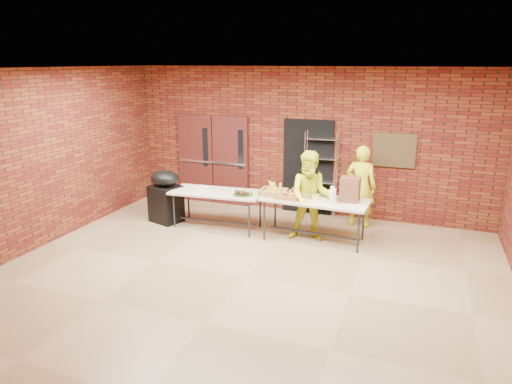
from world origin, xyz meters
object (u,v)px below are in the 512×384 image
(table_left, at_px, (217,194))
(volunteer_man, at_px, (311,196))
(volunteer_woman, at_px, (361,187))
(covered_grill, at_px, (166,196))
(wire_rack, at_px, (320,175))
(table_right, at_px, (315,202))
(coffee_dispenser, at_px, (350,189))

(table_left, xyz_separation_m, volunteer_man, (1.95, 0.00, 0.16))
(volunteer_woman, bearing_deg, covered_grill, 21.82)
(volunteer_woman, bearing_deg, wire_rack, -15.26)
(covered_grill, height_order, volunteer_man, volunteer_man)
(table_right, height_order, covered_grill, covered_grill)
(coffee_dispenser, relative_size, covered_grill, 0.40)
(wire_rack, distance_m, table_left, 2.31)
(coffee_dispenser, relative_size, volunteer_woman, 0.27)
(wire_rack, xyz_separation_m, table_left, (-1.80, -1.43, -0.24))
(wire_rack, relative_size, coffee_dispenser, 4.16)
(table_right, bearing_deg, volunteer_man, -175.04)
(table_right, distance_m, coffee_dispenser, 0.70)
(table_left, height_order, coffee_dispenser, coffee_dispenser)
(table_right, relative_size, coffee_dispenser, 4.49)
(table_right, xyz_separation_m, covered_grill, (-3.19, -0.07, -0.19))
(coffee_dispenser, distance_m, volunteer_man, 0.73)
(wire_rack, height_order, volunteer_woman, wire_rack)
(table_left, bearing_deg, volunteer_man, -4.34)
(coffee_dispenser, distance_m, volunteer_woman, 1.00)
(table_right, relative_size, covered_grill, 1.82)
(table_right, bearing_deg, coffee_dispenser, 11.39)
(table_right, relative_size, volunteer_man, 1.17)
(wire_rack, height_order, volunteer_man, wire_rack)
(wire_rack, distance_m, table_right, 1.45)
(table_left, distance_m, volunteer_man, 1.96)
(covered_grill, bearing_deg, table_right, 18.91)
(covered_grill, relative_size, volunteer_woman, 0.66)
(coffee_dispenser, bearing_deg, volunteer_woman, 86.08)
(table_left, xyz_separation_m, covered_grill, (-1.16, -0.06, -0.14))
(wire_rack, bearing_deg, volunteer_woman, -24.75)
(coffee_dispenser, height_order, volunteer_woman, volunteer_woman)
(table_left, distance_m, table_right, 2.03)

